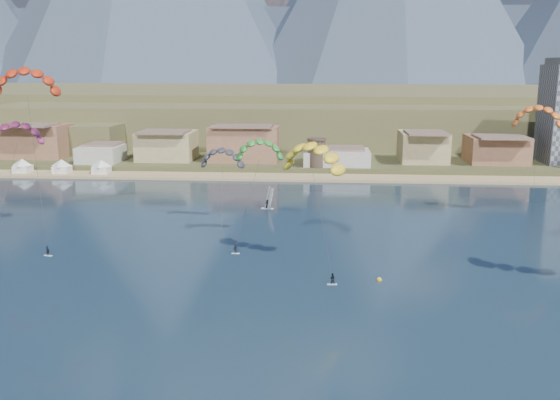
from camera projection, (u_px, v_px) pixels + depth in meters
name	position (u px, v px, depth m)	size (l,w,h in m)	color
ground	(260.00, 344.00, 69.48)	(2400.00, 2400.00, 0.00)	black
beach	(299.00, 177.00, 172.61)	(2200.00, 12.00, 0.90)	tan
land	(317.00, 98.00, 614.60)	(2200.00, 900.00, 4.00)	brown
foothills	(356.00, 113.00, 292.22)	(940.00, 210.00, 18.00)	brown
town	(174.00, 142.00, 189.32)	(400.00, 24.00, 12.00)	beige
watchtower	(317.00, 152.00, 178.71)	(5.82, 5.82, 8.60)	#47382D
beach_tents	(41.00, 162.00, 177.24)	(43.40, 6.40, 5.00)	white
kitesurfer_red	(26.00, 77.00, 106.87)	(13.99, 15.94, 33.07)	silver
kitesurfer_yellow	(313.00, 153.00, 95.79)	(12.05, 16.40, 21.83)	silver
kitesurfer_green	(259.00, 147.00, 108.08)	(9.49, 12.15, 20.13)	silver
distant_kite_pink	(16.00, 129.00, 114.47)	(11.11, 8.07, 22.76)	#262626
distant_kite_dark	(222.00, 154.00, 121.80)	(9.67, 6.10, 17.20)	#262626
distant_kite_orange	(538.00, 113.00, 123.31)	(11.19, 7.74, 25.14)	#262626
windsurfer	(268.00, 202.00, 135.17)	(2.84, 3.12, 4.90)	silver
buoy	(379.00, 280.00, 90.08)	(0.78, 0.78, 0.78)	gold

